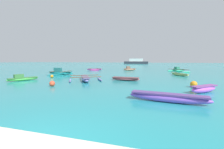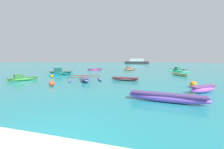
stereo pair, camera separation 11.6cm
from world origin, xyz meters
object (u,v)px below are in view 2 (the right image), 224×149
(moored_boat_0, at_px, (85,78))
(mooring_buoy_2, at_px, (52,84))
(moored_boat_9, at_px, (203,89))
(moored_boat_6, at_px, (95,69))
(mooring_buoy_1, at_px, (52,76))
(moored_boat_4, at_px, (22,78))
(moored_boat_7, at_px, (180,74))
(moored_boat_3, at_px, (61,72))
(moored_boat_1, at_px, (125,79))
(moored_boat_5, at_px, (166,97))
(distant_ferry, at_px, (137,62))
(mooring_buoy_0, at_px, (193,84))
(moored_boat_2, at_px, (178,70))
(moored_boat_8, at_px, (130,69))

(moored_boat_0, relative_size, mooring_buoy_2, 9.23)
(moored_boat_9, bearing_deg, moored_boat_6, 90.04)
(moored_boat_0, xyz_separation_m, mooring_buoy_1, (-5.02, 1.24, -0.06))
(moored_boat_4, distance_m, mooring_buoy_1, 3.27)
(moored_boat_0, relative_size, moored_boat_7, 1.53)
(moored_boat_3, relative_size, moored_boat_6, 1.02)
(moored_boat_7, distance_m, mooring_buoy_2, 16.28)
(moored_boat_1, distance_m, moored_boat_5, 8.24)
(moored_boat_9, height_order, mooring_buoy_2, moored_boat_9)
(moored_boat_1, bearing_deg, distant_ferry, 100.31)
(moored_boat_3, xyz_separation_m, mooring_buoy_2, (5.15, -8.51, -0.11))
(moored_boat_1, xyz_separation_m, mooring_buoy_2, (-5.12, -5.11, 0.03))
(moored_boat_5, bearing_deg, mooring_buoy_0, 72.53)
(moored_boat_4, height_order, moored_boat_5, moored_boat_4)
(moored_boat_0, height_order, moored_boat_1, moored_boat_0)
(moored_boat_2, bearing_deg, moored_boat_3, 177.68)
(moored_boat_8, bearing_deg, moored_boat_7, -71.29)
(moored_boat_5, xyz_separation_m, moored_boat_6, (-12.72, 20.95, -0.06))
(moored_boat_6, distance_m, moored_boat_7, 16.86)
(moored_boat_6, distance_m, moored_boat_9, 23.52)
(moored_boat_6, bearing_deg, moored_boat_2, -25.43)
(moored_boat_6, height_order, moored_boat_9, moored_boat_9)
(moored_boat_6, bearing_deg, moored_boat_7, -50.36)
(mooring_buoy_0, bearing_deg, moored_boat_9, -84.68)
(moored_boat_1, relative_size, mooring_buoy_1, 8.59)
(moored_boat_7, bearing_deg, moored_boat_5, -46.69)
(moored_boat_2, xyz_separation_m, moored_boat_8, (-9.01, 1.12, -0.01))
(moored_boat_3, relative_size, mooring_buoy_2, 8.59)
(moored_boat_1, relative_size, moored_boat_8, 1.19)
(distant_ferry, bearing_deg, moored_boat_7, -77.78)
(moored_boat_1, height_order, moored_boat_6, moored_boat_6)
(moored_boat_1, height_order, mooring_buoy_0, mooring_buoy_0)
(moored_boat_0, relative_size, moored_boat_2, 0.93)
(moored_boat_4, bearing_deg, moored_boat_1, -46.85)
(moored_boat_3, distance_m, mooring_buoy_1, 3.72)
(distant_ferry, bearing_deg, moored_boat_3, -92.99)
(moored_boat_3, xyz_separation_m, moored_boat_9, (16.32, -7.82, -0.07))
(moored_boat_0, bearing_deg, distant_ferry, 151.76)
(moored_boat_0, distance_m, moored_boat_8, 16.28)
(moored_boat_2, xyz_separation_m, moored_boat_5, (-3.41, -21.11, -0.05))
(moored_boat_4, xyz_separation_m, mooring_buoy_2, (5.16, -1.98, -0.02))
(moored_boat_7, bearing_deg, moored_boat_1, -79.40)
(moored_boat_2, distance_m, moored_boat_3, 20.10)
(mooring_buoy_1, xyz_separation_m, mooring_buoy_2, (3.91, -5.01, 0.04))
(moored_boat_5, height_order, mooring_buoy_2, moored_boat_5)
(moored_boat_4, bearing_deg, moored_boat_3, 26.18)
(moored_boat_6, distance_m, mooring_buoy_2, 19.07)
(moored_boat_3, height_order, moored_boat_6, moored_boat_3)
(moored_boat_1, height_order, moored_boat_7, moored_boat_7)
(moored_boat_9, distance_m, distant_ferry, 72.89)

